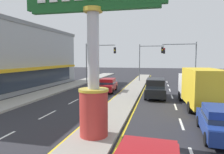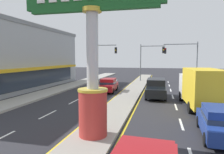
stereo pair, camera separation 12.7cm
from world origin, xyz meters
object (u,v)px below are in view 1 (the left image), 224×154
box_truck_far_right_lane (200,87)px  district_sign (93,61)px  traffic_light_left_side (97,56)px  traffic_light_right_side (183,56)px  sedan_kerb_right (221,122)px  traffic_light_median_far (149,56)px  sedan_near_left_lane (107,85)px  suv_far_left_oncoming (155,88)px  storefront_left (0,57)px

box_truck_far_right_lane → district_sign: bearing=-129.4°
traffic_light_left_side → traffic_light_right_side: bearing=1.1°
sedan_kerb_right → traffic_light_median_far: bearing=101.3°
sedan_near_left_lane → suv_far_left_oncoming: size_ratio=0.95×
district_sign → storefront_left: size_ratio=0.31×
district_sign → sedan_kerb_right: size_ratio=1.75×
storefront_left → traffic_light_left_side: storefront_left is taller
district_sign → traffic_light_left_side: size_ratio=1.24×
storefront_left → sedan_kerb_right: size_ratio=5.56×
district_sign → sedan_near_left_lane: district_sign is taller
traffic_light_right_side → sedan_near_left_lane: traffic_light_right_side is taller
sedan_near_left_lane → sedan_kerb_right: size_ratio=1.00×
storefront_left → box_truck_far_right_lane: (22.06, -4.46, -2.31)m
suv_far_left_oncoming → sedan_kerb_right: 10.12m
traffic_light_right_side → traffic_light_median_far: same height
sedan_kerb_right → suv_far_left_oncoming: bearing=109.0°
storefront_left → traffic_light_right_side: bearing=22.9°
district_sign → traffic_light_median_far: size_ratio=1.24×
traffic_light_left_side → traffic_light_median_far: bearing=26.7°
traffic_light_left_side → traffic_light_right_side: size_ratio=1.00×
traffic_light_right_side → suv_far_left_oncoming: bearing=-109.2°
box_truck_far_right_lane → sedan_near_left_lane: bearing=145.7°
storefront_left → traffic_light_left_side: size_ratio=3.94×
sedan_kerb_right → sedan_near_left_lane: bearing=126.1°
sedan_near_left_lane → sedan_kerb_right: 14.95m
district_sign → storefront_left: 19.91m
storefront_left → traffic_light_median_far: storefront_left is taller
traffic_light_median_far → box_truck_far_right_lane: bearing=-74.7°
traffic_light_right_side → box_truck_far_right_lane: (-0.19, -13.88, -2.55)m
traffic_light_right_side → traffic_light_median_far: size_ratio=1.00×
traffic_light_median_far → sedan_near_left_lane: size_ratio=1.41×
traffic_light_left_side → traffic_light_median_far: same height
box_truck_far_right_lane → sedan_kerb_right: (-0.10, -5.99, -0.91)m
sedan_kerb_right → district_sign: bearing=-166.0°
traffic_light_right_side → box_truck_far_right_lane: traffic_light_right_side is taller
sedan_near_left_lane → suv_far_left_oncoming: (5.52, -2.51, 0.20)m
storefront_left → traffic_light_median_far: (17.28, 13.05, 0.19)m
storefront_left → box_truck_far_right_lane: bearing=-11.4°
district_sign → box_truck_far_right_lane: size_ratio=1.09×
traffic_light_median_far → suv_far_left_oncoming: traffic_light_median_far is taller
box_truck_far_right_lane → sedan_kerb_right: size_ratio=1.60×
traffic_light_left_side → sedan_kerb_right: bearing=-57.7°
box_truck_far_right_lane → sedan_kerb_right: box_truck_far_right_lane is taller
traffic_light_left_side → box_truck_far_right_lane: bearing=-47.5°
box_truck_far_right_lane → storefront_left: bearing=168.6°
traffic_light_left_side → district_sign: bearing=-73.3°
traffic_light_right_side → suv_far_left_oncoming: size_ratio=1.35×
traffic_light_left_side → sedan_near_left_lane: bearing=-64.6°
traffic_light_right_side → traffic_light_median_far: 6.16m
district_sign → sedan_near_left_lane: 14.18m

